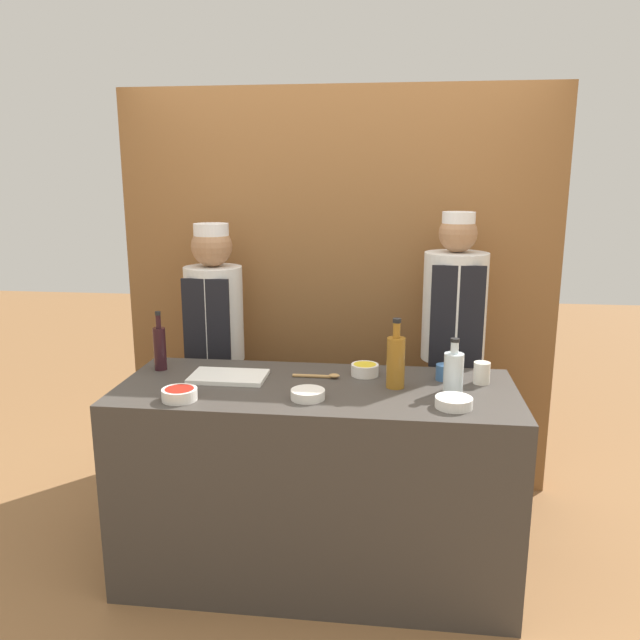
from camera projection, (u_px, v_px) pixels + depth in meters
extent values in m
plane|color=olive|center=(316.00, 569.00, 3.08)|extent=(14.00, 14.00, 0.00)
cube|color=brown|center=(337.00, 293.00, 3.81)|extent=(2.58, 0.18, 2.40)
cube|color=#3D3833|center=(316.00, 481.00, 2.98)|extent=(1.83, 0.74, 0.95)
cylinder|color=white|center=(308.00, 394.00, 2.70)|extent=(0.15, 0.15, 0.04)
cylinder|color=brown|center=(308.00, 391.00, 2.70)|extent=(0.12, 0.12, 0.01)
cylinder|color=white|center=(365.00, 370.00, 3.02)|extent=(0.13, 0.13, 0.06)
cylinder|color=yellow|center=(365.00, 366.00, 3.02)|extent=(0.11, 0.11, 0.02)
cylinder|color=white|center=(454.00, 402.00, 2.60)|extent=(0.16, 0.16, 0.04)
cylinder|color=#703384|center=(454.00, 399.00, 2.60)|extent=(0.13, 0.13, 0.01)
cylinder|color=white|center=(180.00, 394.00, 2.69)|extent=(0.15, 0.15, 0.05)
cylinder|color=red|center=(179.00, 390.00, 2.69)|extent=(0.13, 0.13, 0.02)
cube|color=white|center=(229.00, 377.00, 2.98)|extent=(0.36, 0.22, 0.02)
cylinder|color=silver|center=(453.00, 373.00, 2.77)|extent=(0.09, 0.09, 0.18)
cylinder|color=silver|center=(455.00, 348.00, 2.75)|extent=(0.04, 0.04, 0.05)
cylinder|color=black|center=(455.00, 340.00, 2.74)|extent=(0.04, 0.04, 0.01)
cylinder|color=black|center=(160.00, 349.00, 3.09)|extent=(0.06, 0.06, 0.21)
cylinder|color=black|center=(158.00, 321.00, 3.06)|extent=(0.02, 0.02, 0.07)
cylinder|color=black|center=(158.00, 313.00, 3.05)|extent=(0.03, 0.03, 0.02)
cylinder|color=#9E661E|center=(396.00, 363.00, 2.83)|extent=(0.08, 0.08, 0.23)
cylinder|color=#9E661E|center=(397.00, 330.00, 2.80)|extent=(0.03, 0.03, 0.07)
cylinder|color=black|center=(397.00, 320.00, 2.79)|extent=(0.04, 0.04, 0.02)
cylinder|color=silver|center=(482.00, 373.00, 2.90)|extent=(0.08, 0.08, 0.10)
cylinder|color=#386093|center=(444.00, 372.00, 2.95)|extent=(0.07, 0.07, 0.08)
cylinder|color=#B2844C|center=(312.00, 376.00, 2.99)|extent=(0.19, 0.02, 0.02)
ellipsoid|color=#B2844C|center=(334.00, 376.00, 2.98)|extent=(0.05, 0.04, 0.02)
cylinder|color=#28282D|center=(219.00, 428.00, 3.72)|extent=(0.24, 0.24, 0.86)
cylinder|color=silver|center=(214.00, 314.00, 3.56)|extent=(0.33, 0.33, 0.54)
cube|color=black|center=(206.00, 324.00, 3.41)|extent=(0.26, 0.02, 0.50)
sphere|color=#9E704C|center=(212.00, 246.00, 3.47)|extent=(0.23, 0.23, 0.23)
cylinder|color=white|center=(211.00, 231.00, 3.45)|extent=(0.20, 0.20, 0.08)
cylinder|color=#28282D|center=(448.00, 435.00, 3.55)|extent=(0.25, 0.25, 0.91)
cylinder|color=silver|center=(454.00, 306.00, 3.39)|extent=(0.34, 0.34, 0.59)
cube|color=black|center=(457.00, 317.00, 3.23)|extent=(0.27, 0.02, 0.54)
sphere|color=#9E704C|center=(458.00, 233.00, 3.30)|extent=(0.20, 0.20, 0.20)
cylinder|color=white|center=(459.00, 219.00, 3.28)|extent=(0.17, 0.17, 0.07)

